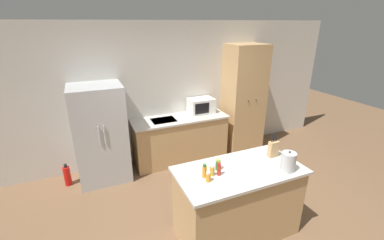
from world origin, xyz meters
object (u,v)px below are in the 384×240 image
Objects in this scene: spice_bottle_tall_dark at (219,170)px; spice_bottle_pale_salt at (208,177)px; kettle at (288,162)px; fire_extinguisher at (67,176)px; spice_bottle_short_red at (218,165)px; pantry_cabinet at (244,99)px; spice_bottle_orange_cap at (211,169)px; knife_block at (273,149)px; spice_bottle_green_herb at (205,171)px; refrigerator at (101,134)px; microwave at (201,106)px; spice_bottle_amber_oil at (213,171)px.

spice_bottle_pale_salt is at bearing -159.89° from spice_bottle_tall_dark.
fire_extinguisher is at bearing 138.61° from kettle.
spice_bottle_tall_dark is 1.11× the size of spice_bottle_short_red.
pantry_cabinet reaches higher than spice_bottle_orange_cap.
knife_block is 1.02m from spice_bottle_green_herb.
spice_bottle_green_herb is 0.65× the size of kettle.
refrigerator is at bearing 0.40° from fire_extinguisher.
spice_bottle_short_red is 0.23m from spice_bottle_green_herb.
kettle is (-0.93, -2.30, -0.04)m from pantry_cabinet.
spice_bottle_orange_cap is (-1.76, -1.97, -0.12)m from pantry_cabinet.
spice_bottle_green_herb is 0.15m from spice_bottle_orange_cap.
spice_bottle_orange_cap is at bearing 113.63° from spice_bottle_tall_dark.
refrigerator reaches higher than spice_bottle_short_red.
kettle is at bearing -14.96° from spice_bottle_green_herb.
pantry_cabinet is 2.69m from spice_bottle_tall_dark.
microwave is at bearing 67.91° from spice_bottle_orange_cap.
fire_extinguisher is at bearing 128.50° from spice_bottle_green_herb.
spice_bottle_green_herb is (-0.96, -2.14, -0.02)m from microwave.
pantry_cabinet is 2.57m from spice_bottle_short_red.
spice_bottle_tall_dark is at bearing -16.64° from spice_bottle_amber_oil.
fire_extinguisher is (-1.74, 2.00, -0.83)m from spice_bottle_tall_dark.
kettle is 0.64× the size of fire_extinguisher.
spice_bottle_short_red is at bearing 179.80° from knife_block.
spice_bottle_amber_oil is at bearing -61.93° from refrigerator.
knife_block is at bearing 79.58° from kettle.
knife_block is at bearing 0.35° from spice_bottle_orange_cap.
spice_bottle_green_herb is 0.99m from kettle.
spice_bottle_tall_dark is 1.31× the size of spice_bottle_pale_salt.
knife_block is 2.08× the size of spice_bottle_tall_dark.
microwave is at bearing 91.61° from knife_block.
spice_bottle_short_red is at bearing 66.89° from spice_bottle_tall_dark.
kettle reaches higher than spice_bottle_amber_oil.
fire_extinguisher is at bearing 133.37° from spice_bottle_short_red.
spice_bottle_short_red is at bearing -46.63° from fire_extinguisher.
spice_bottle_tall_dark is 0.12m from spice_bottle_short_red.
kettle is (0.86, -0.25, 0.05)m from spice_bottle_amber_oil.
fire_extinguisher is (-1.66, 1.98, -0.82)m from spice_bottle_amber_oil.
spice_bottle_short_red reaches higher than spice_bottle_orange_cap.
fire_extinguisher is at bearing -179.60° from refrigerator.
microwave reaches higher than spice_bottle_pale_salt.
refrigerator is at bearing 115.89° from spice_bottle_green_herb.
spice_bottle_pale_salt is (-0.21, -0.17, -0.01)m from spice_bottle_short_red.
spice_bottle_pale_salt is at bearing -139.18° from spice_bottle_amber_oil.
microwave is at bearing 174.03° from pantry_cabinet.
fire_extinguisher is at bearing -178.83° from pantry_cabinet.
spice_bottle_amber_oil is at bearing 163.36° from spice_bottle_tall_dark.
knife_block reaches higher than spice_bottle_orange_cap.
pantry_cabinet is at bearing -5.97° from microwave.
spice_bottle_short_red is (-0.80, 0.00, -0.05)m from knife_block.
spice_bottle_orange_cap is (0.03, 0.08, -0.02)m from spice_bottle_amber_oil.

